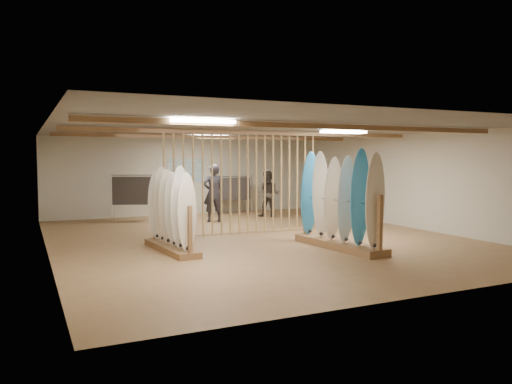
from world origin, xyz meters
name	(u,v)px	position (x,y,z in m)	size (l,w,h in m)	color
floor	(256,238)	(0.00, 0.00, 0.00)	(12.00, 12.00, 0.00)	#9A734A
ceiling	(256,130)	(0.00, 0.00, 2.80)	(12.00, 12.00, 0.00)	gray
wall_back	(186,176)	(0.00, 6.00, 1.40)	(12.00, 12.00, 0.00)	beige
wall_front	(427,204)	(0.00, -6.00, 1.40)	(12.00, 12.00, 0.00)	beige
wall_left	(46,190)	(-5.00, 0.00, 1.40)	(12.00, 12.00, 0.00)	beige
wall_right	(406,180)	(5.00, 0.00, 1.40)	(12.00, 12.00, 0.00)	beige
ceiling_slats	(256,133)	(0.00, 0.00, 2.72)	(9.50, 6.12, 0.10)	olive
light_panels	(256,132)	(0.00, 0.00, 2.74)	(1.20, 0.35, 0.06)	white
bamboo_partition	(244,183)	(0.00, 0.80, 1.40)	(4.45, 0.05, 2.78)	tan
poster	(186,171)	(0.00, 5.98, 1.60)	(1.40, 0.03, 0.90)	#357DBC
rack_left	(171,223)	(-2.48, -0.82, 0.63)	(0.70, 2.33, 1.85)	olive
rack_right	(339,216)	(1.13, -2.11, 0.75)	(0.81, 2.77, 2.20)	olive
clothing_rack_a	(135,190)	(-2.17, 4.59, 1.02)	(1.40, 0.83, 1.57)	silver
clothing_rack_b	(233,189)	(1.62, 5.40, 0.93)	(1.33, 0.47, 1.43)	silver
shopper_a	(213,189)	(0.15, 3.57, 1.06)	(0.78, 0.53, 2.13)	#2C2B33
shopper_b	(269,191)	(2.30, 3.85, 0.92)	(0.89, 0.69, 1.84)	#362F2A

